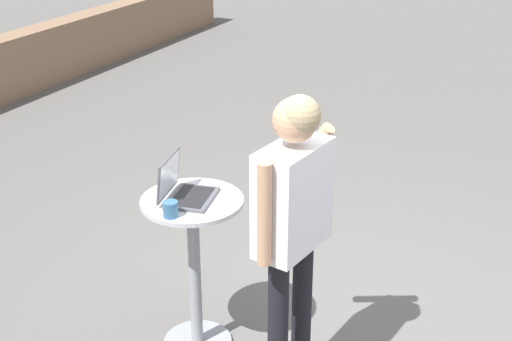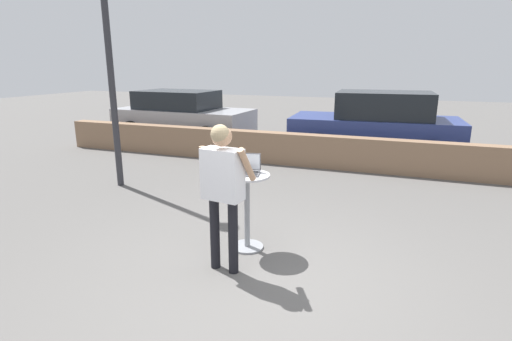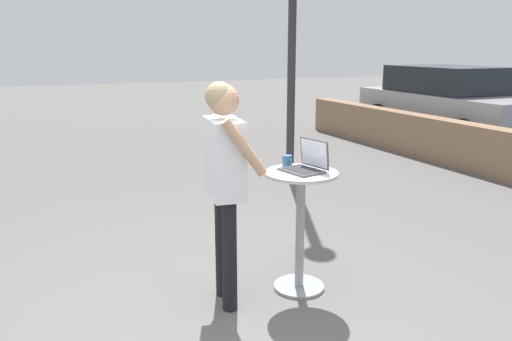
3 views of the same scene
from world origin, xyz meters
name	(u,v)px [view 3 (image 3 of 3)]	position (x,y,z in m)	size (l,w,h in m)	color
ground_plane	(224,339)	(0.00, 0.00, 0.00)	(50.00, 50.00, 0.00)	#5B5956
cafe_table	(300,218)	(-0.44, 0.82, 0.60)	(0.57, 0.57, 0.98)	gray
laptop	(306,164)	(-0.45, 0.86, 1.03)	(0.36, 0.32, 0.24)	#515156
coffee_mug	(287,161)	(-0.67, 0.81, 1.02)	(0.11, 0.08, 0.09)	#336084
standing_person	(224,166)	(-0.48, 0.20, 1.07)	(0.61, 0.35, 1.68)	black
parked_car_near_street	(450,103)	(-4.89, 6.79, 0.79)	(4.08, 1.98, 1.53)	#9E9EA3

